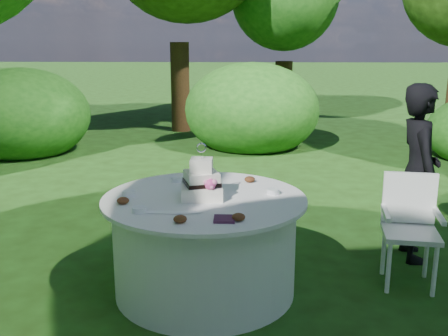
{
  "coord_description": "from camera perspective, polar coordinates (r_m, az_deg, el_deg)",
  "views": [
    {
      "loc": [
        0.28,
        -3.8,
        1.95
      ],
      "look_at": [
        0.15,
        0.0,
        1.0
      ],
      "focal_mm": 42.0,
      "sensor_mm": 36.0,
      "label": 1
    }
  ],
  "objects": [
    {
      "name": "ground",
      "position": [
        4.28,
        -2.06,
        -13.08
      ],
      "size": [
        80.0,
        80.0,
        0.0
      ],
      "primitive_type": "plane",
      "color": "#1B330E",
      "rests_on": "ground"
    },
    {
      "name": "napkins",
      "position": [
        3.49,
        0.03,
        -5.57
      ],
      "size": [
        0.14,
        0.14,
        0.02
      ],
      "primitive_type": "cube",
      "color": "#451D39",
      "rests_on": "table"
    },
    {
      "name": "feather_plume",
      "position": [
        3.65,
        -6.13,
        -4.81
      ],
      "size": [
        0.48,
        0.07,
        0.01
      ],
      "primitive_type": "ellipsoid",
      "color": "white",
      "rests_on": "table"
    },
    {
      "name": "guest",
      "position": [
        4.92,
        20.32,
        -0.52
      ],
      "size": [
        0.38,
        0.58,
        1.58
      ],
      "primitive_type": "imported",
      "rotation": [
        0.0,
        0.0,
        1.57
      ],
      "color": "black",
      "rests_on": "ground"
    },
    {
      "name": "table",
      "position": [
        4.12,
        -2.11,
        -8.27
      ],
      "size": [
        1.56,
        1.56,
        0.77
      ],
      "color": "silver",
      "rests_on": "ground"
    },
    {
      "name": "cake",
      "position": [
        3.95,
        -2.42,
        -1.64
      ],
      "size": [
        0.33,
        0.33,
        0.42
      ],
      "color": "white",
      "rests_on": "table"
    },
    {
      "name": "chair",
      "position": [
        4.48,
        19.56,
        -5.46
      ],
      "size": [
        0.49,
        0.48,
        0.89
      ],
      "color": "silver",
      "rests_on": "ground"
    },
    {
      "name": "votives",
      "position": [
        4.05,
        -4.76,
        -2.69
      ],
      "size": [
        1.21,
        0.91,
        0.04
      ],
      "color": "white",
      "rests_on": "table"
    },
    {
      "name": "petal_cups",
      "position": [
        3.79,
        -2.7,
        -3.75
      ],
      "size": [
        1.02,
        1.1,
        0.05
      ],
      "color": "#562D16",
      "rests_on": "table"
    }
  ]
}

